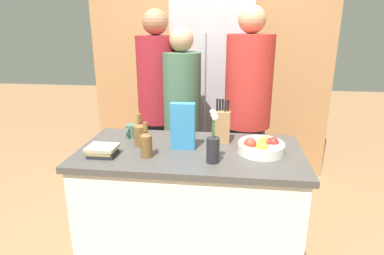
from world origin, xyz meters
TOP-DOWN VIEW (x-y plane):
  - kitchen_island at (0.00, 0.00)m, footprint 1.44×0.74m
  - back_wall_wood at (0.00, 1.69)m, footprint 2.64×0.12m
  - refrigerator at (0.05, 1.33)m, footprint 0.75×0.62m
  - fruit_bowl at (0.45, -0.00)m, footprint 0.29×0.29m
  - knife_block at (0.20, 0.18)m, footprint 0.10×0.09m
  - flower_vase at (0.16, -0.18)m, footprint 0.08×0.08m
  - cereal_box at (-0.05, 0.01)m, footprint 0.16×0.06m
  - coffee_mug at (-0.45, 0.20)m, footprint 0.09×0.12m
  - book_stack at (-0.52, -0.17)m, footprint 0.18×0.15m
  - bottle_oil at (-0.25, -0.15)m, footprint 0.07×0.07m
  - bottle_vinegar at (-0.09, 0.19)m, footprint 0.08×0.08m
  - bottle_wine at (-0.34, 0.03)m, footprint 0.08×0.08m
  - person_at_sink at (-0.38, 0.74)m, footprint 0.34×0.34m
  - person_in_blue at (-0.16, 0.66)m, footprint 0.31×0.31m
  - person_in_red_tee at (0.39, 0.67)m, footprint 0.38×0.38m

SIDE VIEW (x-z plane):
  - kitchen_island at x=0.00m, z-range 0.00..0.91m
  - book_stack at x=-0.52m, z-range 0.91..0.97m
  - person_in_blue at x=-0.16m, z-range 0.11..1.77m
  - coffee_mug at x=-0.45m, z-range 0.91..1.00m
  - fruit_bowl at x=0.45m, z-range 0.89..1.01m
  - refrigerator at x=0.05m, z-range 0.00..1.96m
  - bottle_wine at x=-0.34m, z-range 0.88..1.10m
  - bottle_oil at x=-0.25m, z-range 0.88..1.10m
  - bottle_vinegar at x=-0.09m, z-range 0.88..1.12m
  - flower_vase at x=0.16m, z-range 0.86..1.17m
  - knife_block at x=0.20m, z-range 0.87..1.17m
  - person_at_sink at x=-0.38m, z-range 0.12..1.92m
  - person_in_red_tee at x=0.39m, z-range 0.11..1.93m
  - cereal_box at x=-0.05m, z-range 0.91..1.21m
  - back_wall_wood at x=0.00m, z-range 0.00..2.60m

